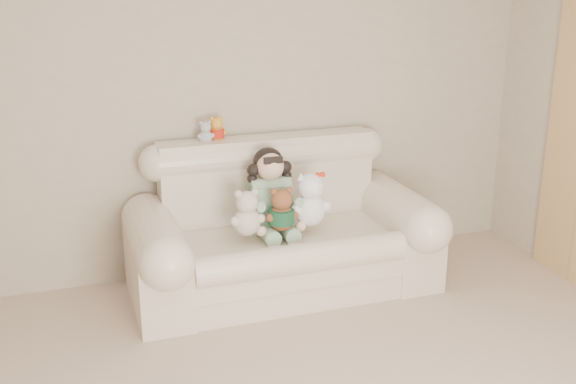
% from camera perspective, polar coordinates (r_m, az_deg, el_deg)
% --- Properties ---
extents(wall_back, '(4.50, 0.00, 4.50)m').
position_cam_1_polar(wall_back, '(4.98, -4.23, 7.86)').
color(wall_back, tan).
rests_on(wall_back, ground).
extents(sofa, '(2.10, 0.95, 1.03)m').
position_cam_1_polar(sofa, '(4.76, -0.39, -2.34)').
color(sofa, beige).
rests_on(sofa, floor).
extents(seated_child, '(0.37, 0.44, 0.60)m').
position_cam_1_polar(seated_child, '(4.75, -1.48, 0.19)').
color(seated_child, '#2D7A39').
rests_on(seated_child, sofa).
extents(brown_teddy, '(0.28, 0.25, 0.35)m').
position_cam_1_polar(brown_teddy, '(4.57, -0.56, -1.10)').
color(brown_teddy, brown).
rests_on(brown_teddy, sofa).
extents(white_cat, '(0.29, 0.23, 0.45)m').
position_cam_1_polar(white_cat, '(4.65, 1.84, -0.15)').
color(white_cat, white).
rests_on(white_cat, sofa).
extents(cream_teddy, '(0.26, 0.21, 0.37)m').
position_cam_1_polar(cream_teddy, '(4.50, -3.42, -1.34)').
color(cream_teddy, beige).
rests_on(cream_teddy, sofa).
extents(yellow_mini_bear, '(0.15, 0.13, 0.21)m').
position_cam_1_polar(yellow_mini_bear, '(4.87, -5.91, 5.37)').
color(yellow_mini_bear, yellow).
rests_on(yellow_mini_bear, sofa).
extents(grey_mini_plush, '(0.12, 0.10, 0.19)m').
position_cam_1_polar(grey_mini_plush, '(4.82, -6.83, 5.09)').
color(grey_mini_plush, '#B7B7BE').
rests_on(grey_mini_plush, sofa).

